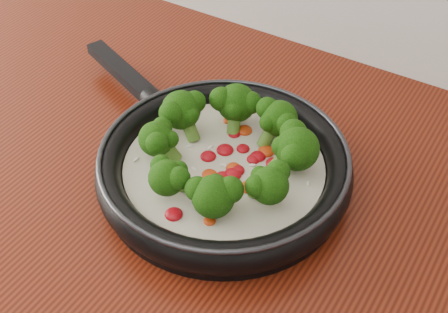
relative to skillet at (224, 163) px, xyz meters
The scene contains 1 object.
skillet is the anchor object (origin of this frame).
Camera 1 is at (0.37, 0.62, 1.49)m, focal length 48.91 mm.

